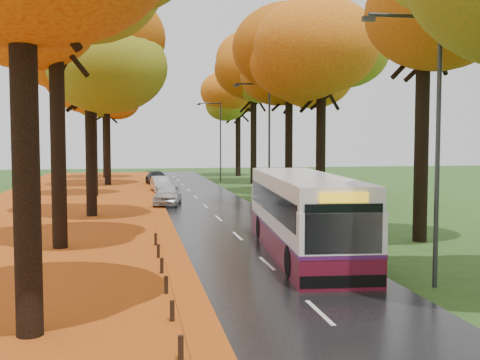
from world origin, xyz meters
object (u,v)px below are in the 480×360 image
object	(u,v)px
streetlamp_near	(430,128)
car_white	(168,194)
streetlamp_mid	(265,134)
car_silver	(160,184)
streetlamp_far	(218,135)
car_dark	(157,178)
bus	(303,213)

from	to	relation	value
streetlamp_near	car_white	xyz separation A→B (m)	(-6.30, 23.21, -3.99)
streetlamp_near	car_white	bearing A→B (deg)	105.18
streetlamp_mid	car_white	xyz separation A→B (m)	(-6.30, 1.21, -3.99)
streetlamp_mid	car_silver	distance (m)	13.71
car_white	streetlamp_far	bearing A→B (deg)	82.68
streetlamp_far	car_white	size ratio (longest dim) A/B	1.98
car_white	car_dark	distance (m)	17.77
streetlamp_mid	streetlamp_far	xyz separation A→B (m)	(0.00, 22.00, 0.00)
streetlamp_mid	car_white	size ratio (longest dim) A/B	1.98
streetlamp_far	car_white	bearing A→B (deg)	-106.85
streetlamp_far	car_dark	world-z (taller)	streetlamp_far
streetlamp_far	car_dark	bearing A→B (deg)	-154.37
streetlamp_near	car_silver	distance (m)	34.31
streetlamp_near	bus	xyz separation A→B (m)	(-2.21, 5.47, -3.11)
bus	car_dark	world-z (taller)	bus
bus	car_silver	bearing A→B (deg)	102.82
streetlamp_far	car_silver	size ratio (longest dim) A/B	2.14
streetlamp_mid	streetlamp_near	bearing A→B (deg)	-90.00
streetlamp_mid	streetlamp_far	size ratio (longest dim) A/B	1.00
streetlamp_mid	bus	size ratio (longest dim) A/B	0.69
bus	car_white	bearing A→B (deg)	107.48
streetlamp_near	car_dark	distance (m)	41.66
streetlamp_mid	car_silver	size ratio (longest dim) A/B	2.14
car_silver	car_dark	size ratio (longest dim) A/B	0.89
bus	car_white	world-z (taller)	bus
car_silver	streetlamp_mid	bearing A→B (deg)	-66.31
streetlamp_near	bus	world-z (taller)	streetlamp_near
bus	car_silver	distance (m)	28.32
streetlamp_near	streetlamp_mid	distance (m)	22.00
bus	streetlamp_near	bearing A→B (deg)	-63.46
car_white	car_silver	bearing A→B (deg)	99.53
streetlamp_far	bus	distance (m)	38.72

